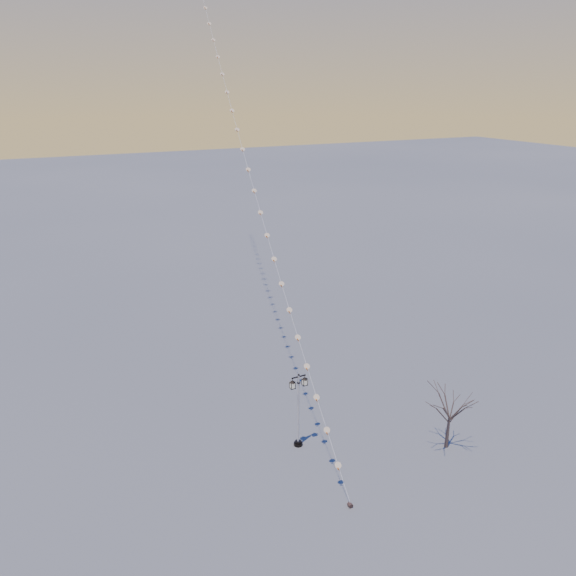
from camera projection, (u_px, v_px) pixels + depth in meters
ground at (341, 485)px, 27.47m from camera, size 300.00×300.00×0.00m
street_lamp at (298, 407)px, 29.70m from camera, size 1.12×0.49×4.40m
bare_tree at (450, 409)px, 29.58m from camera, size 2.09×2.09×3.46m
kite_train at (234, 94)px, 40.11m from camera, size 6.88×45.26×36.08m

